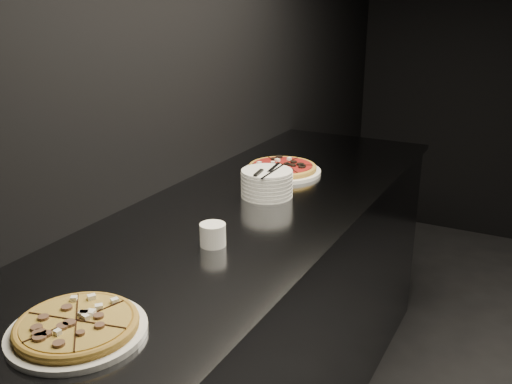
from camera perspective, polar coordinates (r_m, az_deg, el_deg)
The scene contains 7 objects.
wall_left at distance 2.02m, azimuth -11.07°, elevation 12.67°, with size 0.02×5.00×2.80m, color black.
counter at distance 2.14m, azimuth -1.40°, elevation -13.54°, with size 0.74×2.44×0.92m.
pizza_mushroom at distance 1.32m, azimuth -17.46°, elevation -12.74°, with size 0.32×0.32×0.03m.
pizza_tomato at distance 2.34m, azimuth 2.64°, elevation 2.36°, with size 0.37×0.37×0.04m.
plate_stack at distance 2.07m, azimuth 1.09°, elevation 0.90°, with size 0.19×0.19×0.10m.
cutlery at distance 2.04m, azimuth 1.11°, elevation 2.12°, with size 0.07×0.20×0.01m.
ramekin at distance 1.67m, azimuth -4.34°, elevation -4.21°, with size 0.08×0.08×0.07m.
Camera 1 is at (-1.25, -1.57, 1.62)m, focal length 40.00 mm.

